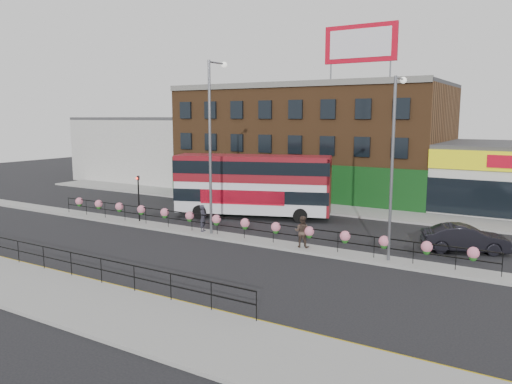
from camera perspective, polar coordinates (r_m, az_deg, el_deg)
The scene contains 18 objects.
ground at distance 30.73m, azimuth -2.93°, elevation -5.34°, with size 120.00×120.00×0.00m, color black.
south_pavement at distance 22.28m, azimuth -20.93°, elevation -11.20°, with size 60.00×4.00×0.15m, color gray.
north_pavement at distance 40.96m, azimuth 6.57°, elevation -1.74°, with size 60.00×4.00×0.15m, color gray.
median at distance 30.71m, azimuth -2.93°, elevation -5.20°, with size 60.00×1.60×0.15m, color gray.
yellow_line_inner at distance 23.68m, azimuth -16.46°, elevation -9.97°, with size 60.00×0.10×0.01m, color gold.
yellow_line_outer at distance 23.56m, azimuth -16.79°, elevation -10.07°, with size 60.00×0.10×0.01m, color gold.
brick_building at distance 49.25m, azimuth 6.34°, elevation 5.93°, with size 25.00×12.21×10.30m.
warehouse_west at distance 60.76m, azimuth -11.30°, elevation 4.93°, with size 15.50×12.00×7.30m.
billboard at distance 42.50m, azimuth 11.84°, elevation 16.27°, with size 6.00×0.29×4.40m.
median_railing at distance 30.49m, azimuth -2.94°, elevation -3.43°, with size 30.04×0.56×1.23m.
south_railing at distance 24.64m, azimuth -20.41°, elevation -7.11°, with size 20.04×0.05×1.12m.
double_decker_bus at distance 36.55m, azimuth -0.33°, elevation 1.43°, with size 11.59×6.41×4.60m.
car at distance 29.90m, azimuth 22.78°, elevation -4.93°, with size 4.83×3.18×1.50m, color black.
pedestrian_a at distance 31.96m, azimuth -6.07°, elevation -2.98°, with size 0.56×0.71×1.70m, color #2B2A35.
pedestrian_b at distance 28.06m, azimuth 5.28°, elevation -4.52°, with size 0.96×0.80×1.78m, color #43332A.
lamp_column_west at distance 30.90m, azimuth -4.99°, elevation 6.82°, with size 0.38×1.87×10.63m.
lamp_column_east at distance 25.85m, azimuth 15.49°, elevation 4.36°, with size 0.33×1.62×9.24m.
traffic_light_median at distance 35.59m, azimuth -13.30°, elevation 0.42°, with size 0.15×0.28×3.65m.
Camera 1 is at (16.83, -24.61, 7.42)m, focal length 35.00 mm.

